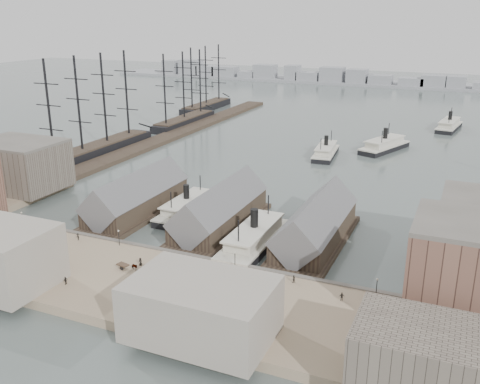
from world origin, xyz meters
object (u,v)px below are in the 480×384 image
at_px(ferry_docked_west, 187,207).
at_px(horse_cart_center, 131,266).
at_px(horse_cart_right, 225,293).
at_px(horse_cart_left, 36,237).
at_px(tram, 453,335).

bearing_deg(ferry_docked_west, horse_cart_center, -78.56).
relative_size(ferry_docked_west, horse_cart_center, 5.20).
xyz_separation_m(ferry_docked_west, horse_cart_center, (7.84, -38.75, 0.64)).
relative_size(horse_cart_center, horse_cart_right, 1.04).
relative_size(ferry_docked_west, horse_cart_left, 6.07).
xyz_separation_m(tram, horse_cart_right, (-41.06, -0.59, -1.10)).
bearing_deg(horse_cart_center, horse_cart_left, 94.23).
height_order(ferry_docked_west, horse_cart_center, ferry_docked_west).
bearing_deg(horse_cart_left, horse_cart_right, -54.73).
xyz_separation_m(ferry_docked_west, horse_cart_left, (-22.33, -34.80, 0.59)).
distance_m(ferry_docked_west, tram, 82.84).
distance_m(ferry_docked_west, horse_cart_left, 41.36).
height_order(horse_cart_left, horse_cart_center, horse_cart_center).
distance_m(tram, horse_cart_center, 64.52).
bearing_deg(ferry_docked_west, tram, -29.16).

